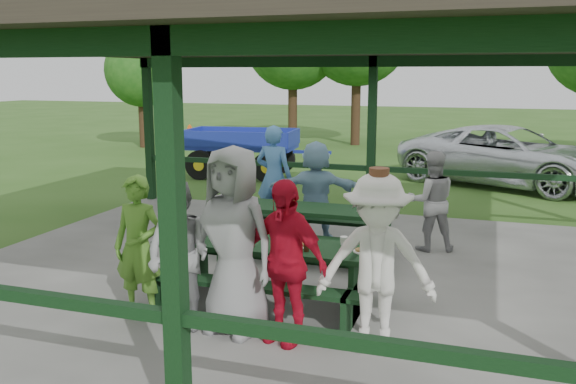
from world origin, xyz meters
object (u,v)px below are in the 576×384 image
(contestant_red, at_px, (284,261))
(spectator_blue, at_px, (274,177))
(contestant_grey_mid, at_px, (233,241))
(spectator_grey, at_px, (431,201))
(contestant_grey_left, at_px, (179,256))
(contestant_white_fedora, at_px, (376,264))
(picnic_table_near, at_px, (265,266))
(farm_trailer, at_px, (242,151))
(contestant_green, at_px, (138,247))
(picnic_table_far, at_px, (302,225))
(spectator_lblue, at_px, (316,191))
(pickup_truck, at_px, (509,156))

(contestant_red, height_order, spectator_blue, spectator_blue)
(contestant_grey_mid, height_order, spectator_grey, contestant_grey_mid)
(contestant_grey_left, xyz_separation_m, contestant_white_fedora, (2.07, 0.11, 0.09))
(picnic_table_near, relative_size, farm_trailer, 0.64)
(contestant_grey_left, bearing_deg, spectator_grey, 72.44)
(contestant_green, xyz_separation_m, spectator_grey, (2.80, 3.72, -0.03))
(picnic_table_near, bearing_deg, contestant_green, -146.55)
(picnic_table_far, distance_m, contestant_grey_left, 2.98)
(contestant_white_fedora, height_order, spectator_grey, contestant_white_fedora)
(picnic_table_near, bearing_deg, picnic_table_far, 94.83)
(contestant_white_fedora, height_order, farm_trailer, contestant_white_fedora)
(spectator_lblue, bearing_deg, contestant_white_fedora, 97.22)
(pickup_truck, bearing_deg, spectator_lblue, 179.84)
(contestant_grey_left, height_order, contestant_grey_mid, contestant_grey_mid)
(contestant_white_fedora, relative_size, spectator_blue, 1.01)
(farm_trailer, bearing_deg, picnic_table_far, -66.33)
(contestant_green, height_order, spectator_grey, contestant_green)
(spectator_blue, bearing_deg, contestant_white_fedora, 125.78)
(contestant_grey_left, distance_m, spectator_blue, 4.44)
(contestant_red, bearing_deg, pickup_truck, 95.52)
(contestant_red, height_order, spectator_grey, contestant_red)
(contestant_grey_mid, bearing_deg, picnic_table_far, 103.17)
(picnic_table_near, bearing_deg, contestant_grey_mid, -92.48)
(contestant_grey_left, height_order, spectator_lblue, spectator_lblue)
(picnic_table_near, xyz_separation_m, contestant_grey_left, (-0.61, -0.93, 0.33))
(contestant_green, bearing_deg, spectator_lblue, 74.86)
(picnic_table_far, height_order, farm_trailer, farm_trailer)
(picnic_table_far, distance_m, spectator_grey, 2.04)
(picnic_table_near, distance_m, contestant_grey_mid, 0.96)
(contestant_grey_mid, xyz_separation_m, spectator_blue, (-1.10, 4.30, -0.08))
(contestant_green, bearing_deg, contestant_grey_mid, -1.51)
(picnic_table_far, bearing_deg, contestant_red, -76.14)
(spectator_lblue, distance_m, farm_trailer, 7.15)
(picnic_table_near, distance_m, pickup_truck, 10.14)
(picnic_table_far, bearing_deg, contestant_green, -110.10)
(pickup_truck, height_order, farm_trailer, pickup_truck)
(picnic_table_near, bearing_deg, contestant_white_fedora, -29.45)
(farm_trailer, bearing_deg, contestant_green, -79.19)
(contestant_white_fedora, xyz_separation_m, spectator_grey, (0.16, 3.76, -0.12))
(picnic_table_far, relative_size, spectator_blue, 1.35)
(contestant_grey_mid, xyz_separation_m, contestant_white_fedora, (1.49, -0.01, -0.10))
(picnic_table_far, height_order, contestant_green, contestant_green)
(contestant_white_fedora, bearing_deg, spectator_lblue, 104.76)
(picnic_table_far, bearing_deg, spectator_grey, 27.65)
(spectator_grey, bearing_deg, farm_trailer, -64.35)
(spectator_lblue, height_order, spectator_blue, spectator_blue)
(spectator_grey, bearing_deg, picnic_table_far, 9.94)
(picnic_table_near, xyz_separation_m, farm_trailer, (-4.02, 8.90, 0.12))
(contestant_grey_mid, height_order, spectator_blue, contestant_grey_mid)
(farm_trailer, bearing_deg, contestant_grey_mid, -73.19)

